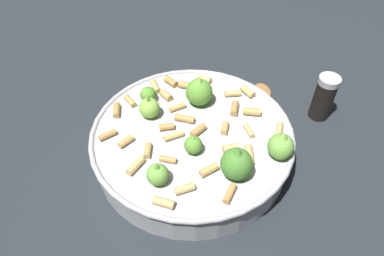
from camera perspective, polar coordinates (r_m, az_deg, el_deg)
The scene contains 4 objects.
ground_plane at distance 0.63m, azimuth -0.00°, elevation -4.15°, with size 2.40×2.40×0.00m, color #23282D.
cooking_pan at distance 0.60m, azimuth 0.16°, elevation -2.07°, with size 0.34×0.34×0.11m.
pepper_shaker at distance 0.71m, azimuth 20.38°, elevation 4.64°, with size 0.04×0.04×0.09m.
wooden_spoon at distance 0.70m, azimuth 12.30°, elevation 2.26°, with size 0.22×0.07×0.02m.
Camera 1 is at (-0.40, -0.07, 0.48)m, focal length 33.22 mm.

